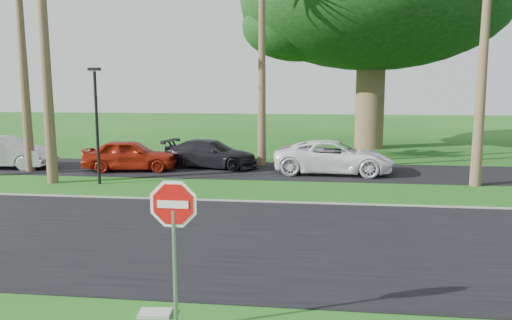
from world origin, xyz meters
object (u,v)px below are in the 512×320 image
Objects in this scene: car_minivan at (334,157)px; stop_sign_near at (174,224)px; car_silver at (6,153)px; car_red at (130,155)px; car_dark at (211,154)px.

stop_sign_near is at bearing 171.25° from car_minivan.
stop_sign_near is 19.34m from car_silver.
stop_sign_near reaches higher than car_silver.
stop_sign_near reaches higher than car_red.
car_minivan is (2.98, 15.08, -1.04)m from stop_sign_near.
car_red is (-6.41, 14.69, -1.05)m from stop_sign_near.
car_dark is at bearing 100.16° from stop_sign_near.
car_dark is at bearing -79.35° from car_red.
car_silver is at bearing 80.70° from car_red.
car_red is at bearing 94.83° from car_minivan.
car_dark is at bearing -82.45° from car_silver.
stop_sign_near is 0.58× the size of car_silver.
car_silver reaches higher than car_minivan.
car_minivan is at bearing 78.83° from stop_sign_near.
car_silver is at bearing 107.83° from car_dark.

